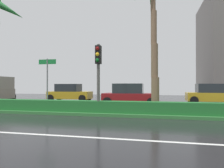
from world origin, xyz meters
The scene contains 8 objects.
ground_plane centered at (0.00, 9.00, -0.05)m, with size 90.00×42.00×0.10m, color black.
median_strip centered at (0.00, 8.00, 0.07)m, with size 85.50×4.00×0.15m, color #2D6B33.
median_hedge centered at (0.00, 6.60, 0.45)m, with size 76.50×0.70×0.60m.
traffic_signal_median_right centered at (2.68, 6.36, 2.62)m, with size 0.28×0.43×3.59m.
street_name_sign centered at (-0.63, 7.00, 2.08)m, with size 1.10×0.08×3.00m.
car_in_traffic_leading centered at (-2.93, 15.24, 0.83)m, with size 4.30×2.02×1.72m.
car_in_traffic_second centered at (3.58, 12.12, 0.83)m, with size 4.30×2.02×1.72m.
car_in_traffic_third centered at (10.29, 14.87, 0.83)m, with size 4.30×2.02×1.72m.
Camera 1 is at (5.69, -3.92, 1.59)m, focal length 32.77 mm.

